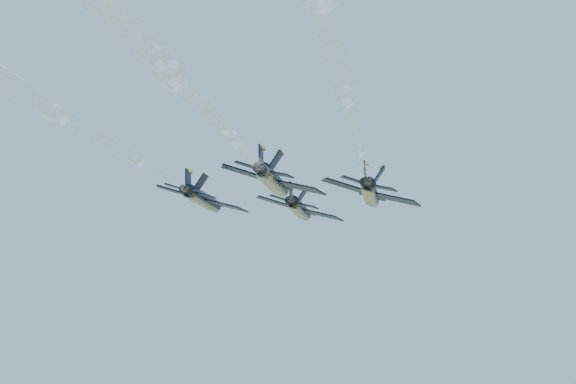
% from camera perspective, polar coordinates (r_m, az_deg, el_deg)
% --- Properties ---
extents(jet_lead, '(13.62, 18.29, 5.23)m').
position_cam_1_polar(jet_lead, '(111.91, 0.95, -1.37)').
color(jet_lead, black).
extents(jet_left, '(13.62, 18.29, 5.23)m').
position_cam_1_polar(jet_left, '(105.01, -6.69, -0.60)').
color(jet_left, black).
extents(jet_right, '(13.62, 18.29, 5.23)m').
position_cam_1_polar(jet_right, '(100.64, 6.56, -0.11)').
color(jet_right, black).
extents(jet_slot, '(13.62, 18.29, 5.23)m').
position_cam_1_polar(jet_slot, '(92.40, -1.13, 0.86)').
color(jet_slot, black).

